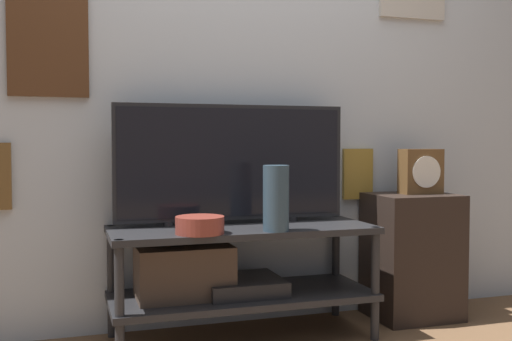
# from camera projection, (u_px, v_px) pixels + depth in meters

# --- Properties ---
(wall_back) EXTENTS (6.40, 0.08, 2.70)m
(wall_back) POSITION_uv_depth(u_px,v_px,m) (226.00, 56.00, 3.01)
(wall_back) COLOR #B2BCC6
(wall_back) RESTS_ON ground_plane
(media_console) EXTENTS (1.22, 0.48, 0.53)m
(media_console) POSITION_uv_depth(u_px,v_px,m) (222.00, 269.00, 2.75)
(media_console) COLOR #232326
(media_console) RESTS_ON ground_plane
(television) EXTENTS (1.12, 0.05, 0.57)m
(television) POSITION_uv_depth(u_px,v_px,m) (232.00, 163.00, 2.85)
(television) COLOR black
(television) RESTS_ON media_console
(vase_tall_ceramic) EXTENTS (0.12, 0.12, 0.29)m
(vase_tall_ceramic) POSITION_uv_depth(u_px,v_px,m) (276.00, 198.00, 2.62)
(vase_tall_ceramic) COLOR #2D4251
(vase_tall_ceramic) RESTS_ON media_console
(vase_wide_bowl) EXTENTS (0.21, 0.21, 0.07)m
(vase_wide_bowl) POSITION_uv_depth(u_px,v_px,m) (200.00, 225.00, 2.55)
(vase_wide_bowl) COLOR brown
(vase_wide_bowl) RESTS_ON media_console
(side_table) EXTENTS (0.43, 0.36, 0.65)m
(side_table) POSITION_uv_depth(u_px,v_px,m) (412.00, 256.00, 3.13)
(side_table) COLOR black
(side_table) RESTS_ON ground_plane
(mantel_clock) EXTENTS (0.22, 0.11, 0.23)m
(mantel_clock) POSITION_uv_depth(u_px,v_px,m) (421.00, 171.00, 3.13)
(mantel_clock) COLOR brown
(mantel_clock) RESTS_ON side_table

